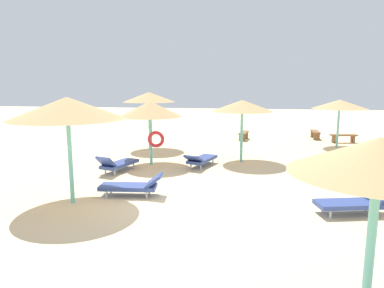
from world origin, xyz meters
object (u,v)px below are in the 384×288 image
(parasol_1, at_px, (67,108))
(parasol_3, at_px, (242,106))
(lounger_2, at_px, (354,202))
(parasol_6, at_px, (149,97))
(lounger_0, at_px, (118,164))
(lounger_1, at_px, (133,186))
(lounger_3, at_px, (201,159))
(bench_1, at_px, (343,137))
(parasol_0, at_px, (150,110))
(bench_2, at_px, (244,134))
(parasol_7, at_px, (379,157))
(bench_0, at_px, (315,133))
(parasol_5, at_px, (340,104))

(parasol_1, bearing_deg, parasol_3, 52.92)
(lounger_2, bearing_deg, parasol_6, 133.67)
(lounger_0, bearing_deg, lounger_1, -60.74)
(parasol_1, bearing_deg, parasol_6, 90.85)
(parasol_3, distance_m, lounger_3, 2.95)
(lounger_2, relative_size, lounger_3, 0.98)
(lounger_0, distance_m, bench_1, 13.54)
(parasol_3, height_order, lounger_3, parasol_3)
(parasol_0, height_order, lounger_2, parasol_0)
(lounger_3, relative_size, bench_1, 1.31)
(lounger_2, xyz_separation_m, bench_2, (-2.93, 12.00, 0.03))
(bench_2, bearing_deg, lounger_3, -102.94)
(parasol_6, height_order, bench_1, parasol_6)
(parasol_6, bearing_deg, lounger_2, -46.33)
(parasol_7, distance_m, lounger_3, 10.03)
(parasol_3, bearing_deg, parasol_1, -127.08)
(parasol_7, bearing_deg, parasol_3, 99.87)
(parasol_1, xyz_separation_m, lounger_0, (-0.04, 3.60, -2.37))
(lounger_1, relative_size, bench_0, 1.29)
(parasol_0, xyz_separation_m, bench_1, (9.57, 7.11, -1.98))
(parasol_6, xyz_separation_m, lounger_2, (7.80, -8.17, -2.38))
(lounger_2, bearing_deg, lounger_1, 174.99)
(lounger_2, bearing_deg, lounger_3, 134.99)
(parasol_7, bearing_deg, parasol_6, 117.44)
(parasol_1, xyz_separation_m, bench_2, (4.74, 12.31, -2.34))
(parasol_1, bearing_deg, lounger_3, 58.40)
(lounger_0, xyz_separation_m, bench_2, (4.77, 8.72, 0.03))
(lounger_3, bearing_deg, lounger_0, -156.35)
(parasol_3, distance_m, lounger_0, 5.77)
(parasol_6, distance_m, lounger_1, 8.15)
(bench_2, bearing_deg, lounger_1, -105.79)
(parasol_3, bearing_deg, parasol_7, -80.13)
(parasol_3, relative_size, bench_0, 1.78)
(parasol_6, relative_size, parasol_7, 1.10)
(parasol_0, bearing_deg, lounger_0, -124.11)
(lounger_0, xyz_separation_m, lounger_1, (1.53, -2.74, -0.00))
(lounger_0, distance_m, lounger_1, 3.14)
(parasol_7, bearing_deg, lounger_2, 75.34)
(bench_2, bearing_deg, lounger_2, -76.26)
(parasol_5, bearing_deg, parasol_1, -132.91)
(parasol_6, xyz_separation_m, parasol_7, (6.60, -12.72, -0.26))
(parasol_6, bearing_deg, parasol_5, 11.32)
(parasol_0, relative_size, bench_2, 1.73)
(bench_1, bearing_deg, parasol_5, -114.78)
(parasol_1, bearing_deg, parasol_5, 47.09)
(bench_0, distance_m, bench_2, 4.57)
(parasol_5, xyz_separation_m, lounger_2, (-2.05, -10.14, -1.99))
(parasol_3, distance_m, lounger_1, 6.54)
(parasol_7, xyz_separation_m, bench_2, (-1.74, 16.55, -2.09))
(lounger_0, height_order, lounger_1, lounger_0)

